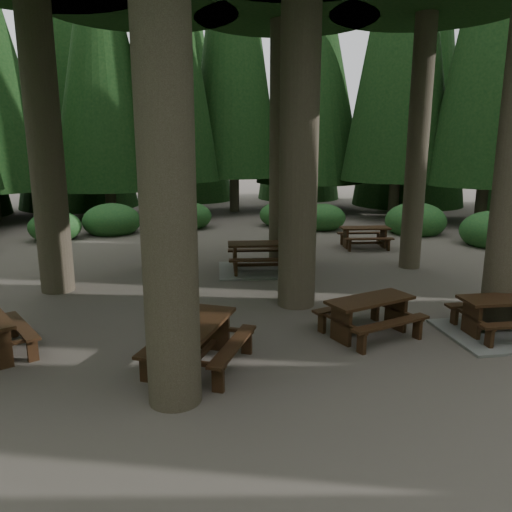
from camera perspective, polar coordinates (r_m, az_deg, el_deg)
name	(u,v)px	position (r m, az deg, el deg)	size (l,w,h in m)	color
ground	(268,311)	(11.04, 1.36, -6.35)	(80.00, 80.00, 0.00)	#574F47
picnic_table_a	(504,322)	(10.79, 26.51, -6.82)	(2.59, 2.31, 0.75)	gray
picnic_table_c	(262,261)	(14.33, 0.64, -0.60)	(2.95, 2.68, 0.83)	gray
picnic_table_d	(365,234)	(17.87, 12.32, 2.47)	(2.02, 1.82, 0.73)	#34190F
picnic_table_e	(199,337)	(8.33, -6.55, -9.24)	(2.25, 2.30, 0.78)	#34190F
picnic_table_f	(370,311)	(9.81, 12.87, -6.14)	(1.88, 1.58, 0.75)	#34190F
shrub_ring	(282,282)	(11.85, 3.00, -2.97)	(23.86, 24.64, 1.49)	#1E5929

